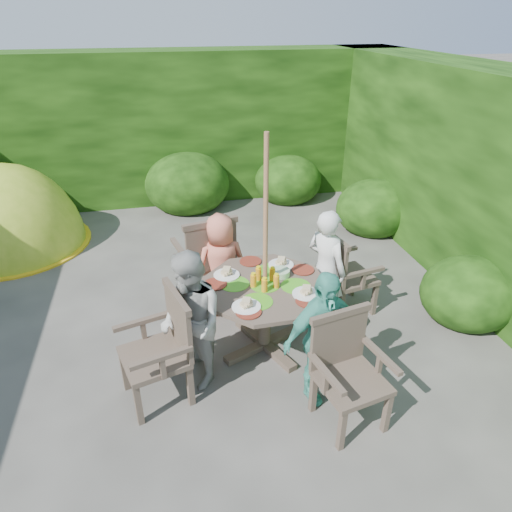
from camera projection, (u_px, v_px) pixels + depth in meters
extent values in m
plane|color=#45433D|center=(162.00, 324.00, 5.05)|extent=(60.00, 60.00, 0.00)
cube|color=black|center=(146.00, 129.00, 7.89)|extent=(9.00, 1.00, 2.50)
cube|color=black|center=(506.00, 190.00, 5.21)|extent=(1.00, 9.00, 2.50)
cylinder|color=#41342A|center=(265.00, 318.00, 4.55)|extent=(0.12, 0.12, 0.70)
cube|color=#41342A|center=(264.00, 344.00, 4.70)|extent=(0.90, 0.46, 0.06)
cube|color=#41342A|center=(264.00, 344.00, 4.70)|extent=(0.46, 0.90, 0.06)
cylinder|color=#41342A|center=(265.00, 287.00, 4.37)|extent=(1.69, 1.69, 0.04)
cylinder|color=#48AE1D|center=(257.00, 302.00, 4.11)|extent=(0.29, 0.29, 0.00)
cylinder|color=#48AE1D|center=(296.00, 286.00, 4.34)|extent=(0.29, 0.29, 0.00)
cylinder|color=#48AE1D|center=(234.00, 284.00, 4.38)|extent=(0.29, 0.29, 0.00)
cylinder|color=#48AE1D|center=(272.00, 270.00, 4.61)|extent=(0.29, 0.29, 0.00)
cylinder|color=#48AE1D|center=(265.00, 285.00, 4.36)|extent=(0.29, 0.29, 0.00)
cylinder|color=white|center=(281.00, 265.00, 4.69)|extent=(0.26, 0.26, 0.01)
cylinder|color=white|center=(227.00, 275.00, 4.51)|extent=(0.26, 0.26, 0.01)
cylinder|color=white|center=(246.00, 307.00, 4.02)|extent=(0.26, 0.26, 0.01)
cylinder|color=white|center=(306.00, 294.00, 4.20)|extent=(0.26, 0.26, 0.01)
cylinder|color=red|center=(303.00, 270.00, 4.60)|extent=(0.23, 0.23, 0.01)
cylinder|color=red|center=(250.00, 261.00, 4.75)|extent=(0.23, 0.23, 0.01)
cylinder|color=red|center=(215.00, 284.00, 4.36)|extent=(0.23, 0.23, 0.01)
cylinder|color=red|center=(249.00, 312.00, 3.96)|extent=(0.23, 0.23, 0.01)
cylinder|color=red|center=(308.00, 301.00, 4.11)|extent=(0.23, 0.23, 0.01)
cylinder|color=#59A941|center=(280.00, 273.00, 4.50)|extent=(0.19, 0.19, 0.06)
cylinder|color=brown|center=(265.00, 252.00, 4.19)|extent=(0.06, 0.06, 2.20)
cube|color=#41342A|center=(349.00, 277.00, 5.11)|extent=(0.58, 0.59, 0.05)
cube|color=#41342A|center=(374.00, 299.00, 5.12)|extent=(0.06, 0.06, 0.41)
cube|color=#41342A|center=(353.00, 280.00, 5.47)|extent=(0.06, 0.06, 0.41)
cube|color=#41342A|center=(341.00, 307.00, 4.97)|extent=(0.06, 0.06, 0.41)
cube|color=#41342A|center=(321.00, 288.00, 5.32)|extent=(0.06, 0.06, 0.41)
cube|color=#41342A|center=(333.00, 260.00, 4.91)|extent=(0.13, 0.51, 0.49)
cube|color=#41342A|center=(364.00, 272.00, 4.81)|extent=(0.49, 0.14, 0.04)
cube|color=#41342A|center=(338.00, 251.00, 5.23)|extent=(0.49, 0.14, 0.04)
cube|color=#41342A|center=(154.00, 357.00, 3.90)|extent=(0.64, 0.66, 0.05)
cube|color=#41342A|center=(124.00, 370.00, 4.09)|extent=(0.06, 0.06, 0.43)
cube|color=#41342A|center=(138.00, 404.00, 3.74)|extent=(0.06, 0.06, 0.43)
cube|color=#41342A|center=(173.00, 354.00, 4.28)|extent=(0.06, 0.06, 0.43)
cube|color=#41342A|center=(190.00, 385.00, 3.93)|extent=(0.06, 0.06, 0.43)
cube|color=#41342A|center=(179.00, 323.00, 3.87)|extent=(0.19, 0.53, 0.52)
cube|color=#41342A|center=(142.00, 321.00, 4.01)|extent=(0.51, 0.19, 0.04)
cube|color=#41342A|center=(161.00, 357.00, 3.59)|extent=(0.51, 0.19, 0.04)
cube|color=#41342A|center=(205.00, 261.00, 5.33)|extent=(0.69, 0.67, 0.06)
cube|color=#41342A|center=(218.00, 265.00, 5.73)|extent=(0.07, 0.07, 0.47)
cube|color=#41342A|center=(180.00, 274.00, 5.55)|extent=(0.07, 0.07, 0.47)
cube|color=#41342A|center=(233.00, 284.00, 5.35)|extent=(0.07, 0.07, 0.47)
cube|color=#41342A|center=(193.00, 294.00, 5.16)|extent=(0.07, 0.07, 0.47)
cube|color=#41342A|center=(212.00, 248.00, 4.98)|extent=(0.57, 0.17, 0.55)
cube|color=#41342A|center=(227.00, 239.00, 5.34)|extent=(0.18, 0.55, 0.04)
cube|color=#41342A|center=(180.00, 249.00, 5.12)|extent=(0.18, 0.55, 0.04)
cube|color=#41342A|center=(352.00, 382.00, 3.67)|extent=(0.60, 0.58, 0.05)
cube|color=#41342A|center=(342.00, 430.00, 3.52)|extent=(0.06, 0.06, 0.41)
cube|color=#41342A|center=(387.00, 412.00, 3.68)|extent=(0.06, 0.06, 0.41)
cube|color=#41342A|center=(313.00, 392.00, 3.87)|extent=(0.06, 0.06, 0.41)
cube|color=#41342A|center=(356.00, 377.00, 4.02)|extent=(0.06, 0.06, 0.41)
cube|color=#41342A|center=(338.00, 339.00, 3.73)|extent=(0.51, 0.14, 0.49)
cube|color=#41342A|center=(326.00, 373.00, 3.48)|extent=(0.15, 0.49, 0.04)
cube|color=#41342A|center=(381.00, 355.00, 3.67)|extent=(0.15, 0.49, 0.04)
imported|color=silver|center=(326.00, 269.00, 4.81)|extent=(0.52, 0.57, 1.32)
imported|color=#A8A7A2|center=(192.00, 322.00, 3.99)|extent=(0.67, 0.76, 1.32)
imported|color=#DF745C|center=(222.00, 265.00, 5.00)|extent=(0.63, 0.46, 1.19)
imported|color=#4CB29C|center=(321.00, 338.00, 3.84)|extent=(0.79, 0.50, 1.26)
ellipsoid|color=#94B522|center=(16.00, 245.00, 6.72)|extent=(2.41, 2.41, 2.43)
ellipsoid|color=black|center=(17.00, 266.00, 6.18)|extent=(0.75, 0.51, 0.84)
cylinder|color=yellow|center=(16.00, 245.00, 6.72)|extent=(2.13, 2.13, 0.03)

